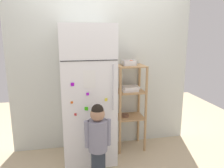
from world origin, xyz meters
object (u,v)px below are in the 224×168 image
at_px(child_standing, 98,135).
at_px(pantry_shelf_unit, 130,98).
at_px(refrigerator, 88,94).
at_px(fruit_bin, 129,63).

bearing_deg(child_standing, pantry_shelf_unit, 50.18).
distance_m(child_standing, pantry_shelf_unit, 0.94).
height_order(refrigerator, fruit_bin, refrigerator).
distance_m(refrigerator, child_standing, 0.65).
bearing_deg(refrigerator, pantry_shelf_unit, 12.92).
xyz_separation_m(refrigerator, child_standing, (0.05, -0.55, -0.35)).
height_order(pantry_shelf_unit, fruit_bin, fruit_bin).
relative_size(refrigerator, pantry_shelf_unit, 1.44).
distance_m(refrigerator, fruit_bin, 0.75).
distance_m(pantry_shelf_unit, fruit_bin, 0.52).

